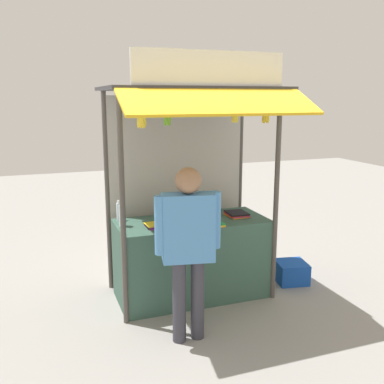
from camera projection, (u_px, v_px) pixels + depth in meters
ground_plane at (192, 295)px, 5.50m from camera, size 20.00×20.00×0.00m
stall_counter at (192, 258)px, 5.40m from camera, size 1.82×0.80×0.97m
stall_structure at (187, 153)px, 5.29m from camera, size 2.02×1.71×2.89m
water_bottle_right at (187, 205)px, 5.57m from camera, size 0.07×0.07×0.25m
water_bottle_far_right at (175, 210)px, 5.29m from camera, size 0.08×0.08×0.28m
water_bottle_rear_center at (119, 211)px, 5.28m from camera, size 0.07×0.07×0.24m
water_bottle_mid_right at (213, 209)px, 5.38m from camera, size 0.07×0.07×0.24m
water_bottle_center at (122, 215)px, 5.03m from camera, size 0.08×0.08×0.28m
magazine_stack_far_left at (212, 224)px, 5.08m from camera, size 0.26×0.28×0.04m
magazine_stack_back_left at (187, 225)px, 5.01m from camera, size 0.27×0.32×0.05m
magazine_stack_back_right at (237, 214)px, 5.49m from camera, size 0.27×0.31×0.05m
magazine_stack_mid_left at (156, 225)px, 5.03m from camera, size 0.26×0.24×0.04m
banana_bunch_inner_right at (235, 116)px, 4.68m from camera, size 0.09×0.09×0.25m
banana_bunch_leftmost at (167, 118)px, 4.43m from camera, size 0.10×0.10×0.27m
banana_bunch_inner_left at (266, 116)px, 4.80m from camera, size 0.10×0.10×0.26m
banana_bunch_rightmost at (141, 120)px, 4.34m from camera, size 0.12×0.11×0.29m
vendor_person at (188, 239)px, 4.28m from camera, size 0.67×0.31×1.78m
plastic_crate at (291, 272)px, 5.87m from camera, size 0.46×0.46×0.27m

